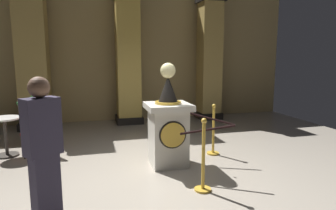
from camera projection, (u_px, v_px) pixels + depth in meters
The scene contains 13 objects.
ground_plane at pixel (159, 170), 4.96m from camera, with size 10.39×10.39×0.00m, color #9E9384.
back_wall at pixel (125, 57), 8.87m from camera, with size 10.39×0.16×3.84m, color tan.
pedestal_clock at pixel (168, 126), 5.10m from camera, with size 0.75×0.75×1.80m.
stanchion_near at pixel (203, 166), 4.12m from camera, with size 0.24×0.24×1.06m.
stanchion_far at pixel (213, 137), 5.72m from camera, with size 0.24×0.24×1.00m.
velvet_rope at pixel (210, 124), 4.85m from camera, with size 1.15×1.16×0.22m.
column_left at pixel (33, 60), 7.69m from camera, with size 0.89×0.89×3.68m.
column_right at pixel (209, 60), 8.97m from camera, with size 0.74×0.74×3.68m.
column_centre_rear at pixel (128, 60), 8.33m from camera, with size 0.78×0.78×3.68m.
potted_palm_left at pixel (39, 128), 6.29m from camera, with size 0.81×0.82×1.20m.
bystander_guest at pixel (43, 149), 3.17m from camera, with size 0.42×0.39×1.68m.
cafe_table at pixel (5, 132), 5.58m from camera, with size 0.58×0.58×0.76m.
cafe_chair_red at pixel (36, 126), 5.64m from camera, with size 0.47×0.47×0.96m.
Camera 1 is at (-1.06, -4.60, 1.87)m, focal length 31.22 mm.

